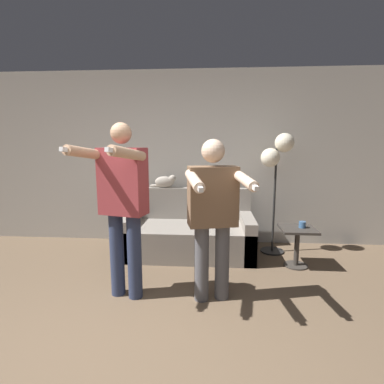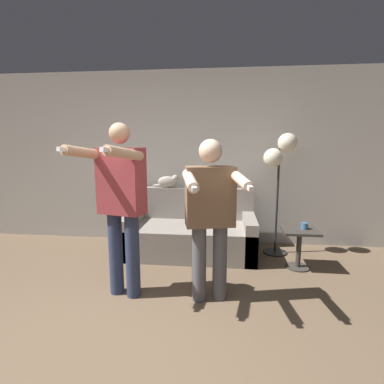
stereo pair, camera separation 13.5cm
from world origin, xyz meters
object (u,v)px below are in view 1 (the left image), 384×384
at_px(person_left, 122,199).
at_px(side_table, 297,239).
at_px(person_right, 213,210).
at_px(floor_lamp, 277,158).
at_px(cup, 302,225).
at_px(cat, 165,181).
at_px(couch, 188,234).

relative_size(person_left, side_table, 3.47).
bearing_deg(person_left, person_right, 14.03).
distance_m(floor_lamp, cup, 0.96).
bearing_deg(person_right, cat, 100.71).
height_order(person_right, cat, person_right).
height_order(person_left, person_right, person_left).
bearing_deg(floor_lamp, couch, -174.63).
xyz_separation_m(person_right, cat, (-0.71, 1.60, 0.06)).
bearing_deg(cat, couch, -42.01).
xyz_separation_m(cat, floor_lamp, (1.57, -0.22, 0.36)).
bearing_deg(floor_lamp, person_left, -141.33).
height_order(couch, side_table, couch).
xyz_separation_m(person_left, cup, (1.97, 0.91, -0.47)).
distance_m(floor_lamp, side_table, 1.11).
height_order(person_left, cat, person_left).
height_order(floor_lamp, cup, floor_lamp).
distance_m(cat, cup, 1.99).
bearing_deg(floor_lamp, person_right, -121.77).
bearing_deg(side_table, cup, 13.09).
height_order(couch, person_left, person_left).
bearing_deg(person_left, cup, 38.78).
xyz_separation_m(person_left, person_right, (0.87, -0.00, -0.09)).
bearing_deg(floor_lamp, cat, 171.93).
xyz_separation_m(cat, side_table, (1.76, -0.71, -0.61)).
height_order(side_table, cup, cup).
bearing_deg(side_table, floor_lamp, 111.78).
bearing_deg(cat, cup, -20.96).
relative_size(couch, side_table, 3.59).
bearing_deg(cup, side_table, -166.91).
relative_size(cat, cup, 4.79).
distance_m(couch, person_left, 1.56).
xyz_separation_m(couch, cup, (1.45, -0.36, 0.26)).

